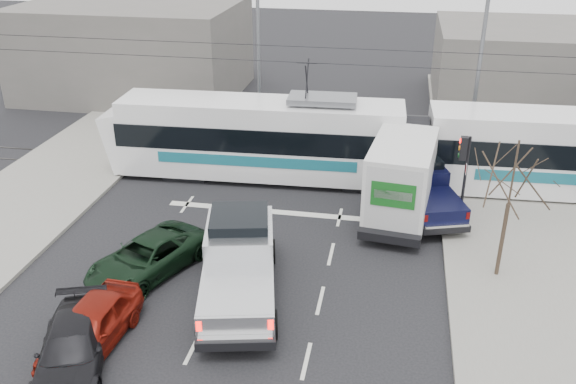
% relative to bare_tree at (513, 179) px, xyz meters
% --- Properties ---
extents(ground, '(120.00, 120.00, 0.00)m').
position_rel_bare_tree_xyz_m(ground, '(-7.60, -2.50, -3.79)').
color(ground, black).
rests_on(ground, ground).
extents(sidewalk_right, '(6.00, 60.00, 0.15)m').
position_rel_bare_tree_xyz_m(sidewalk_right, '(1.40, -2.50, -3.72)').
color(sidewalk_right, gray).
rests_on(sidewalk_right, ground).
extents(rails, '(60.00, 1.60, 0.03)m').
position_rel_bare_tree_xyz_m(rails, '(-7.60, 7.50, -3.78)').
color(rails, '#33302D').
rests_on(rails, ground).
extents(building_left, '(14.00, 10.00, 6.00)m').
position_rel_bare_tree_xyz_m(building_left, '(-21.60, 19.50, -0.79)').
color(building_left, '#655F5B').
rests_on(building_left, ground).
extents(building_right, '(12.00, 10.00, 5.00)m').
position_rel_bare_tree_xyz_m(building_right, '(4.40, 21.50, -1.29)').
color(building_right, '#655F5B').
rests_on(building_right, ground).
extents(bare_tree, '(2.40, 2.40, 5.00)m').
position_rel_bare_tree_xyz_m(bare_tree, '(0.00, 0.00, 0.00)').
color(bare_tree, '#47382B').
rests_on(bare_tree, ground).
extents(traffic_signal, '(0.44, 0.44, 3.60)m').
position_rel_bare_tree_xyz_m(traffic_signal, '(-1.13, 4.00, -1.05)').
color(traffic_signal, black).
rests_on(traffic_signal, ground).
extents(street_lamp_near, '(2.38, 0.25, 9.00)m').
position_rel_bare_tree_xyz_m(street_lamp_near, '(-0.29, 11.50, 1.32)').
color(street_lamp_near, slate).
rests_on(street_lamp_near, ground).
extents(street_lamp_far, '(2.38, 0.25, 9.00)m').
position_rel_bare_tree_xyz_m(street_lamp_far, '(-11.79, 13.50, 1.32)').
color(street_lamp_far, slate).
rests_on(street_lamp_far, ground).
extents(catenary, '(60.00, 0.20, 7.00)m').
position_rel_bare_tree_xyz_m(catenary, '(-7.60, 7.50, 0.09)').
color(catenary, black).
rests_on(catenary, ground).
extents(tram, '(27.48, 3.86, 5.59)m').
position_rel_bare_tree_xyz_m(tram, '(-2.99, 7.29, -1.81)').
color(tram, white).
rests_on(tram, ground).
extents(silver_pickup, '(3.69, 7.04, 2.44)m').
position_rel_bare_tree_xyz_m(silver_pickup, '(-8.67, -2.36, -2.58)').
color(silver_pickup, black).
rests_on(silver_pickup, ground).
extents(box_truck, '(3.15, 7.08, 3.43)m').
position_rel_bare_tree_xyz_m(box_truck, '(-3.43, 4.31, -2.10)').
color(box_truck, black).
rests_on(box_truck, ground).
extents(navy_pickup, '(3.42, 5.52, 2.19)m').
position_rel_bare_tree_xyz_m(navy_pickup, '(-2.53, 4.82, -2.71)').
color(navy_pickup, black).
rests_on(navy_pickup, ground).
extents(green_car, '(3.86, 5.21, 1.32)m').
position_rel_bare_tree_xyz_m(green_car, '(-12.14, -1.94, -3.13)').
color(green_car, black).
rests_on(green_car, ground).
extents(red_car, '(1.90, 4.23, 1.41)m').
position_rel_bare_tree_xyz_m(red_car, '(-12.24, -5.98, -3.09)').
color(red_car, maroon).
rests_on(red_car, ground).
extents(dark_car, '(3.13, 4.76, 1.28)m').
position_rel_bare_tree_xyz_m(dark_car, '(-12.34, -6.91, -3.15)').
color(dark_car, black).
rests_on(dark_car, ground).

